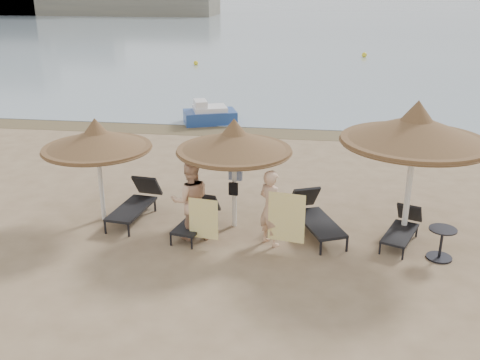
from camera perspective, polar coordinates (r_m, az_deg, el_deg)
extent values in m
plane|color=#9F8463|center=(11.51, 0.26, -7.49)|extent=(160.00, 160.00, 0.00)
cube|color=#7F949F|center=(90.23, 7.41, 17.00)|extent=(200.00, 140.00, 0.03)
cube|color=brown|center=(20.24, 3.85, 5.04)|extent=(200.00, 1.60, 0.01)
cube|color=#776F5A|center=(99.57, -20.78, 17.38)|extent=(60.00, 10.00, 4.00)
cylinder|color=white|center=(13.00, -14.63, -0.38)|extent=(0.10, 0.10, 1.82)
cone|color=brown|center=(12.66, -15.07, 4.29)|extent=(2.52, 2.52, 0.48)
cone|color=brown|center=(12.59, -15.19, 5.54)|extent=(0.61, 0.61, 0.39)
cylinder|color=brown|center=(12.73, -14.98, 3.31)|extent=(2.47, 2.47, 0.09)
cylinder|color=white|center=(12.22, -0.61, -0.89)|extent=(0.11, 0.11, 1.89)
cone|color=brown|center=(11.85, -0.63, 4.25)|extent=(2.60, 2.60, 0.49)
cone|color=brown|center=(11.77, -0.63, 5.64)|extent=(0.63, 0.63, 0.40)
cylinder|color=brown|center=(11.91, -0.62, 3.17)|extent=(2.55, 2.55, 0.09)
cylinder|color=white|center=(12.19, 17.52, -0.97)|extent=(0.13, 0.13, 2.27)
cone|color=brown|center=(11.78, 18.23, 5.25)|extent=(3.13, 3.13, 0.59)
cone|color=brown|center=(11.70, 18.43, 6.93)|extent=(0.76, 0.76, 0.49)
cylinder|color=brown|center=(11.85, 18.08, 3.94)|extent=(3.07, 3.07, 0.11)
cylinder|color=black|center=(12.52, -14.18, -4.97)|extent=(0.05, 0.05, 0.29)
cylinder|color=black|center=(12.27, -11.79, -5.32)|extent=(0.05, 0.05, 0.29)
cylinder|color=black|center=(13.69, -11.29, -2.47)|extent=(0.05, 0.05, 0.29)
cylinder|color=black|center=(13.45, -9.06, -2.74)|extent=(0.05, 0.05, 0.29)
cube|color=black|center=(12.95, -11.48, -3.02)|extent=(0.83, 1.63, 0.06)
cube|color=black|center=(13.61, -9.87, -0.58)|extent=(0.69, 0.52, 0.59)
cylinder|color=black|center=(11.74, -7.39, -6.39)|extent=(0.04, 0.04, 0.25)
cylinder|color=black|center=(11.54, -5.18, -6.80)|extent=(0.04, 0.04, 0.25)
cylinder|color=black|center=(12.74, -4.87, -4.03)|extent=(0.04, 0.04, 0.25)
cylinder|color=black|center=(12.55, -2.80, -4.36)|extent=(0.04, 0.04, 0.25)
cube|color=black|center=(12.11, -4.95, -4.62)|extent=(0.81, 1.42, 0.05)
cube|color=black|center=(12.67, -3.51, -2.34)|extent=(0.62, 0.48, 0.50)
cylinder|color=black|center=(11.37, 8.61, -7.25)|extent=(0.05, 0.05, 0.30)
cylinder|color=black|center=(11.61, 11.33, -6.82)|extent=(0.05, 0.05, 0.30)
cylinder|color=black|center=(12.61, 5.90, -4.22)|extent=(0.05, 0.05, 0.30)
cylinder|color=black|center=(12.82, 8.41, -3.90)|extent=(0.05, 0.05, 0.30)
cube|color=black|center=(12.06, 8.44, -4.59)|extent=(1.24, 1.73, 0.06)
cube|color=black|center=(12.74, 6.84, -1.82)|extent=(0.79, 0.68, 0.61)
cylinder|color=black|center=(11.67, 14.69, -7.12)|extent=(0.04, 0.04, 0.24)
cylinder|color=black|center=(11.58, 16.98, -7.60)|extent=(0.04, 0.04, 0.24)
cylinder|color=black|center=(12.73, 16.22, -4.88)|extent=(0.04, 0.04, 0.24)
cylinder|color=black|center=(12.64, 18.32, -5.30)|extent=(0.04, 0.04, 0.24)
cube|color=black|center=(12.12, 16.70, -5.48)|extent=(0.98, 1.39, 0.05)
cube|color=black|center=(12.72, 17.64, -3.32)|extent=(0.63, 0.54, 0.49)
cylinder|color=black|center=(11.92, 20.46, -7.74)|extent=(0.52, 0.52, 0.04)
cylinder|color=black|center=(11.78, 20.65, -6.38)|extent=(0.06, 0.06, 0.63)
cylinder|color=black|center=(11.65, 20.85, -4.95)|extent=(0.56, 0.56, 0.03)
imported|color=#E5B28C|center=(11.67, -5.31, -1.53)|extent=(1.11, 0.90, 2.08)
imported|color=#E5B28C|center=(11.37, 3.32, -2.37)|extent=(1.08, 1.03, 1.98)
cube|color=yellow|center=(11.44, -3.92, -4.16)|extent=(0.65, 0.12, 0.92)
cube|color=yellow|center=(11.21, 4.97, -4.03)|extent=(0.78, 0.16, 1.10)
cube|color=silver|center=(12.26, -0.49, 0.87)|extent=(0.32, 0.15, 0.39)
cube|color=black|center=(12.05, -0.72, -0.97)|extent=(0.21, 0.10, 0.29)
cube|color=#23458F|center=(21.59, -3.22, 6.73)|extent=(2.32, 1.82, 0.51)
cube|color=white|center=(21.52, -3.24, 7.56)|extent=(1.56, 1.40, 0.23)
cube|color=white|center=(21.42, -4.24, 8.06)|extent=(0.72, 0.94, 0.32)
sphere|color=yellow|center=(36.94, -4.74, 12.34)|extent=(0.31, 0.31, 0.31)
sphere|color=yellow|center=(41.71, 13.12, 12.88)|extent=(0.37, 0.37, 0.37)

